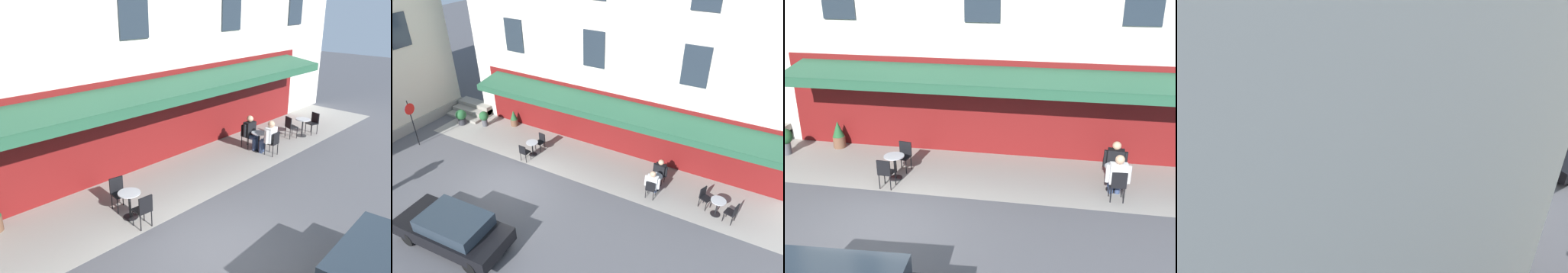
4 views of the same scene
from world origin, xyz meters
The scene contains 13 objects.
ground_plane centered at (0.00, 0.00, 0.00)m, with size 70.00×70.00×0.00m, color #4C4C51.
sidewalk_cafe_terrace centered at (-3.25, -3.40, 0.00)m, with size 20.50×3.20×0.01m, color gray.
cafe_table_near_entrance centered at (-5.80, -3.01, 0.49)m, with size 0.60×0.60×0.75m.
cafe_chair_black_corner_left centered at (-5.83, -2.38, 0.55)m, with size 0.42×0.42×0.91m.
cafe_chair_black_corner_right centered at (-5.85, -3.64, 0.55)m, with size 0.43×0.43×0.91m.
cafe_table_mid_terrace centered at (0.56, -2.61, 0.49)m, with size 0.60×0.60×0.75m.
cafe_chair_black_back_row centered at (0.59, -1.98, 0.55)m, with size 0.42×0.42×0.91m.
cafe_chair_black_under_awning centered at (0.47, -3.24, 0.55)m, with size 0.45×0.45×0.91m.
cafe_table_streetside centered at (-8.52, -2.72, 0.49)m, with size 0.60×0.60×0.75m.
cafe_chair_black_by_window centered at (-9.13, -2.56, 0.55)m, with size 0.49×0.49×0.91m.
cafe_chair_black_near_door centered at (-7.94, -2.98, 0.55)m, with size 0.53×0.53×0.91m.
seated_patron_in_black centered at (-5.83, -3.42, 0.70)m, with size 0.66×0.57×1.31m.
seated_companion_in_white centered at (-5.82, -2.59, 0.70)m, with size 0.67×0.56×1.31m.
Camera 1 is at (5.98, 5.07, 5.57)m, focal length 36.37 mm.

